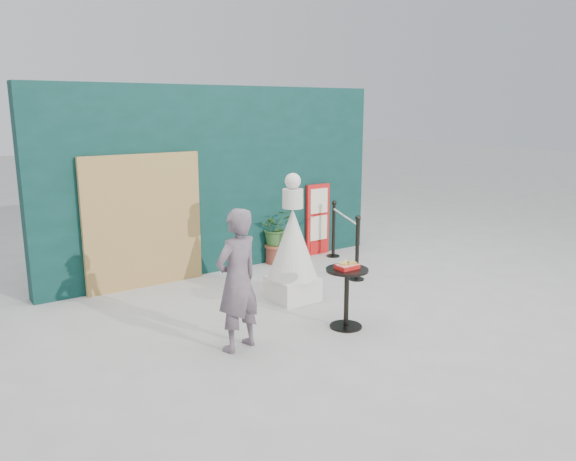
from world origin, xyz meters
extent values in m
plane|color=#ADAAA5|center=(0.00, 0.00, 0.00)|extent=(60.00, 60.00, 0.00)
cube|color=#092B25|center=(0.00, 3.15, 1.50)|extent=(6.00, 0.30, 3.00)
cube|color=tan|center=(-1.40, 2.94, 1.00)|extent=(1.80, 0.08, 2.00)
imported|color=slate|center=(-1.40, 0.17, 0.80)|extent=(0.66, 0.52, 1.61)
cube|color=red|center=(1.90, 2.96, 0.65)|extent=(0.50, 0.06, 1.30)
cube|color=beige|center=(1.90, 2.92, 1.00)|extent=(0.38, 0.02, 0.45)
cube|color=beige|center=(1.90, 2.92, 0.50)|extent=(0.38, 0.02, 0.45)
cube|color=red|center=(1.90, 2.92, 0.15)|extent=(0.38, 0.02, 0.18)
cube|color=silver|center=(0.06, 1.17, 0.16)|extent=(0.60, 0.60, 0.33)
cone|color=silver|center=(0.06, 1.17, 0.82)|extent=(0.70, 0.70, 0.98)
cylinder|color=silver|center=(0.06, 1.17, 1.44)|extent=(0.28, 0.28, 0.26)
sphere|color=white|center=(0.06, 1.17, 1.68)|extent=(0.22, 0.22, 0.22)
cylinder|color=black|center=(0.00, -0.05, 0.01)|extent=(0.40, 0.40, 0.02)
cylinder|color=black|center=(0.00, -0.05, 0.36)|extent=(0.06, 0.06, 0.72)
cylinder|color=black|center=(0.00, -0.05, 0.73)|extent=(0.52, 0.52, 0.03)
cube|color=red|center=(0.00, -0.05, 0.78)|extent=(0.26, 0.19, 0.05)
cube|color=red|center=(0.00, -0.05, 0.80)|extent=(0.24, 0.17, 0.00)
cube|color=#DCBC50|center=(-0.04, -0.04, 0.82)|extent=(0.15, 0.14, 0.02)
cube|color=#BF9446|center=(0.05, -0.07, 0.82)|extent=(0.13, 0.13, 0.02)
cone|color=#FDE442|center=(0.02, 0.00, 0.83)|extent=(0.06, 0.06, 0.06)
cylinder|color=brown|center=(0.92, 2.89, 0.14)|extent=(0.34, 0.34, 0.28)
cylinder|color=#984E31|center=(0.92, 2.89, 0.31)|extent=(0.38, 0.38, 0.05)
imported|color=#2E5825|center=(0.92, 2.89, 0.64)|extent=(0.56, 0.48, 0.62)
cylinder|color=black|center=(1.42, 1.34, 0.01)|extent=(0.24, 0.24, 0.02)
cylinder|color=black|center=(1.42, 1.34, 0.48)|extent=(0.06, 0.06, 0.96)
sphere|color=black|center=(1.42, 1.34, 0.99)|extent=(0.09, 0.09, 0.09)
cylinder|color=black|center=(2.02, 2.64, 0.01)|extent=(0.24, 0.24, 0.02)
cylinder|color=black|center=(2.02, 2.64, 0.48)|extent=(0.06, 0.06, 0.96)
sphere|color=black|center=(2.02, 2.64, 0.99)|extent=(0.09, 0.09, 0.09)
cylinder|color=silver|center=(1.72, 1.99, 0.88)|extent=(0.63, 1.31, 0.03)
camera|label=1|loc=(-4.34, -4.97, 2.66)|focal=35.00mm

